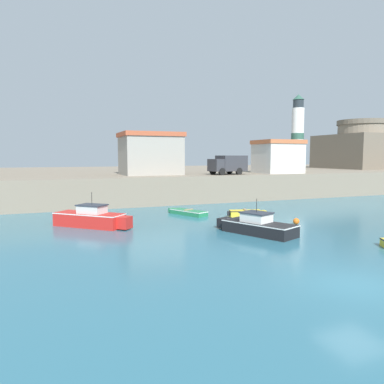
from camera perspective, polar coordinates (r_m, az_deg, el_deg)
ground_plane at (r=16.85m, az=23.57°, el=-12.80°), size 200.00×200.00×0.00m
quay_seawall at (r=57.77m, az=-10.11°, el=1.82°), size 120.00×40.00×3.00m
motorboat_red_1 at (r=28.35m, az=-15.07°, el=-3.86°), size 5.31×5.11×2.54m
motorboat_black_2 at (r=25.31m, az=9.83°, el=-5.09°), size 3.72×5.86×2.35m
dinghy_yellow_3 at (r=31.93m, az=8.28°, el=-3.24°), size 3.29×1.71×0.67m
dinghy_green_4 at (r=32.99m, az=-0.67°, el=-3.06°), size 2.57×4.14×0.49m
mooring_buoy at (r=29.41m, az=15.59°, el=-4.32°), size 0.48×0.48×0.48m
fortress at (r=71.60m, az=24.51°, el=6.01°), size 12.32×12.32×8.24m
lighthouse at (r=58.72m, az=15.78°, el=8.51°), size 1.86×1.86×11.23m
harbor_shed_near_wharf at (r=48.55m, az=12.92°, el=5.31°), size 5.32×4.79×4.13m
harbor_shed_mid_row at (r=43.56m, az=-6.36°, el=5.85°), size 6.81×5.58×4.82m
truck_on_quay at (r=43.68m, az=5.48°, el=4.27°), size 4.54×2.65×2.20m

